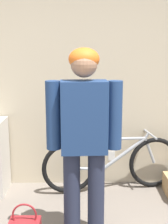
# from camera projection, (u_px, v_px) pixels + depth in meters

# --- Properties ---
(wall_back) EXTENTS (8.00, 0.07, 2.60)m
(wall_back) POSITION_uv_depth(u_px,v_px,m) (66.00, 77.00, 3.61)
(wall_back) COLOR beige
(wall_back) RESTS_ON ground_plane
(person) EXTENTS (0.62, 0.24, 1.64)m
(person) POSITION_uv_depth(u_px,v_px,m) (84.00, 131.00, 2.56)
(person) COLOR #23283D
(person) RESTS_ON ground_plane
(bicycle) EXTENTS (1.61, 0.46, 0.68)m
(bicycle) POSITION_uv_depth(u_px,v_px,m) (112.00, 163.00, 3.59)
(bicycle) COLOR black
(bicycle) RESTS_ON ground_plane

